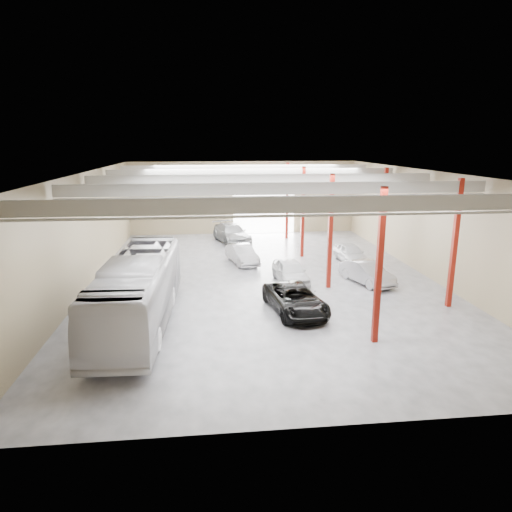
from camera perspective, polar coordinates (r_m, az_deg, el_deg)
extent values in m
cube|color=#4A4A4F|center=(29.97, 0.96, -3.00)|extent=(22.00, 32.00, 0.01)
cube|color=#9E9E99|center=(28.71, 1.02, 10.48)|extent=(22.00, 32.00, 0.12)
cube|color=#7B6A4C|center=(44.88, -1.60, 7.28)|extent=(22.00, 0.12, 7.00)
cube|color=#7B6A4C|center=(13.98, 9.33, -8.36)|extent=(22.00, 0.12, 7.00)
cube|color=#7B6A4C|center=(29.84, -20.49, 2.95)|extent=(0.12, 32.00, 7.00)
cube|color=#7B6A4C|center=(32.40, 20.72, 3.75)|extent=(0.12, 32.00, 7.00)
cube|color=white|center=(45.07, 0.98, 6.03)|extent=(6.00, 0.20, 5.00)
cube|color=maroon|center=(20.55, 15.14, -1.35)|extent=(0.25, 0.25, 7.00)
cube|color=maroon|center=(27.95, 9.27, 2.96)|extent=(0.25, 0.25, 7.00)
cube|color=maroon|center=(35.61, 5.87, 5.44)|extent=(0.25, 0.25, 7.00)
cube|color=maroon|center=(42.41, 3.90, 6.86)|extent=(0.25, 0.25, 7.00)
cube|color=maroon|center=(26.51, 23.57, 1.36)|extent=(0.25, 0.25, 7.00)
cube|color=maroon|center=(35.37, 15.65, 4.93)|extent=(0.25, 0.25, 7.00)
cube|color=#A7A7A2|center=(16.97, 6.15, 6.40)|extent=(21.60, 0.15, 0.60)
cube|color=#A7A7A2|center=(17.02, 6.11, 5.06)|extent=(21.60, 0.10, 0.10)
cube|color=#A7A7A2|center=(22.83, 2.93, 8.41)|extent=(21.60, 0.15, 0.60)
cube|color=#A7A7A2|center=(22.87, 2.92, 7.41)|extent=(21.60, 0.10, 0.10)
cube|color=#A7A7A2|center=(28.74, 1.01, 9.58)|extent=(21.60, 0.15, 0.60)
cube|color=#A7A7A2|center=(28.78, 1.01, 8.79)|extent=(21.60, 0.10, 0.10)
cube|color=#A7A7A2|center=(34.69, -0.26, 10.35)|extent=(21.60, 0.15, 0.60)
cube|color=#A7A7A2|center=(34.72, -0.25, 9.69)|extent=(21.60, 0.10, 0.10)
cube|color=#A7A7A2|center=(40.65, -1.16, 10.89)|extent=(21.60, 0.15, 0.60)
cube|color=#A7A7A2|center=(40.67, -1.15, 10.33)|extent=(21.60, 0.10, 0.10)
imported|color=silver|center=(23.21, -14.46, -4.16)|extent=(3.38, 12.40, 3.42)
imported|color=black|center=(24.26, 4.93, -5.41)|extent=(3.19, 5.54, 1.45)
imported|color=silver|center=(29.25, 4.32, -1.96)|extent=(2.09, 4.47, 1.48)
imported|color=#A7A6AA|center=(33.90, -1.76, 0.23)|extent=(2.44, 4.42, 1.38)
imported|color=gray|center=(41.12, -3.06, 2.86)|extent=(3.73, 6.09, 1.65)
imported|color=#9F9EA3|center=(29.94, 13.69, -2.02)|extent=(2.74, 4.53, 1.41)
imported|color=silver|center=(34.88, 11.75, 0.34)|extent=(1.88, 4.18, 1.39)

